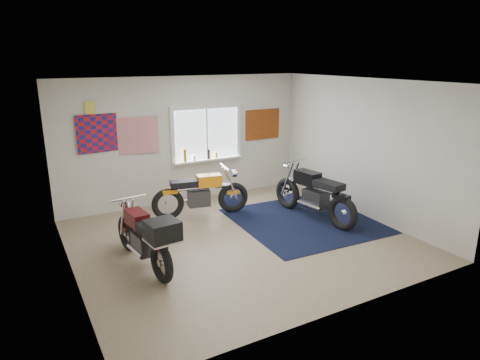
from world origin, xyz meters
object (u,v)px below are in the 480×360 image
navy_rug (304,221)px  yellow_triumph (201,195)px  maroon_tourer (146,238)px  black_chrome_bike (314,195)px

navy_rug → yellow_triumph: bearing=142.9°
navy_rug → maroon_tourer: 3.31m
yellow_triumph → maroon_tourer: bearing=-123.5°
yellow_triumph → black_chrome_bike: black_chrome_bike is taller
navy_rug → maroon_tourer: bearing=-172.7°
navy_rug → yellow_triumph: (-1.64, 1.24, 0.43)m
maroon_tourer → black_chrome_bike: bearing=-89.2°
black_chrome_bike → maroon_tourer: black_chrome_bike is taller
yellow_triumph → black_chrome_bike: size_ratio=0.92×
yellow_triumph → black_chrome_bike: (1.88, -1.21, 0.04)m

